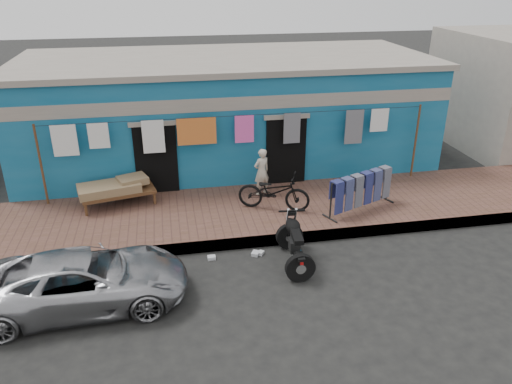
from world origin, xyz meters
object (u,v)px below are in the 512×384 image
charpoy (118,193)px  car (85,280)px  seated_person (262,172)px  jeans_rack (360,191)px  motorcycle (295,242)px  bicycle (274,188)px

charpoy → car: bearing=-95.5°
car → seated_person: seated_person is taller
charpoy → jeans_rack: jeans_rack is taller
motorcycle → jeans_rack: jeans_rack is taller
motorcycle → car: bearing=-166.5°
charpoy → jeans_rack: 6.08m
bicycle → charpoy: (-3.81, 0.99, -0.26)m
car → jeans_rack: bearing=-71.9°
seated_person → bicycle: bearing=73.0°
seated_person → jeans_rack: (2.22, -1.36, -0.14)m
charpoy → jeans_rack: bearing=-13.4°
motorcycle → charpoy: motorcycle is taller
motorcycle → charpoy: (-3.79, 3.16, 0.04)m
bicycle → jeans_rack: 2.14m
seated_person → jeans_rack: bearing=124.3°
bicycle → motorcycle: bicycle is taller
seated_person → motorcycle: bearing=67.6°
motorcycle → jeans_rack: (2.12, 1.76, 0.22)m
seated_person → motorcycle: seated_person is taller
jeans_rack → charpoy: bearing=166.6°
seated_person → motorcycle: (0.09, -3.12, -0.36)m
seated_person → charpoy: (-3.69, 0.04, -0.31)m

